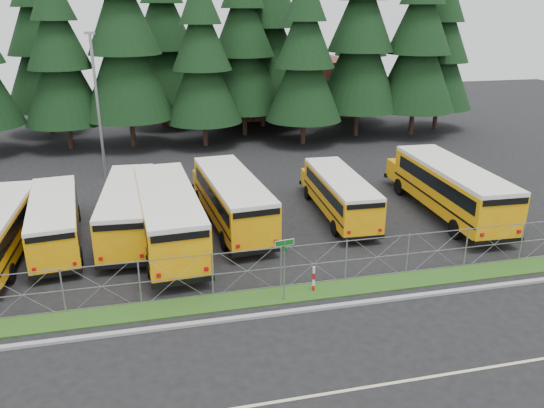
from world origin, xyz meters
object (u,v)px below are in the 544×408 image
at_px(street_sign, 284,257).
at_px(bus_2, 129,210).
at_px(bus_east, 447,189).
at_px(bus_6, 338,195).
at_px(striped_bollard, 314,279).
at_px(bus_4, 231,200).
at_px(bus_3, 168,216).
at_px(light_standard, 97,102).
at_px(bus_1, 55,222).

bearing_deg(street_sign, bus_2, 126.36).
bearing_deg(bus_east, bus_6, 171.27).
relative_size(street_sign, striped_bollard, 2.34).
bearing_deg(bus_4, bus_3, -156.61).
distance_m(bus_east, striped_bollard, 12.67).
bearing_deg(bus_3, bus_east, -1.33).
xyz_separation_m(bus_2, bus_3, (1.98, -1.76, 0.15)).
distance_m(bus_2, bus_east, 18.31).
bearing_deg(bus_4, striped_bollard, -79.95).
bearing_deg(street_sign, striped_bollard, 17.87).
relative_size(street_sign, light_standard, 0.28).
relative_size(bus_1, street_sign, 3.49).
relative_size(bus_1, bus_east, 0.83).
bearing_deg(bus_4, street_sign, -89.71).
relative_size(bus_6, bus_east, 0.82).
xyz_separation_m(bus_1, bus_3, (5.67, -1.24, 0.26)).
bearing_deg(bus_4, bus_east, -10.88).
distance_m(bus_3, striped_bollard, 8.77).
height_order(bus_2, striped_bollard, bus_2).
relative_size(bus_4, bus_east, 0.94).
bearing_deg(bus_1, light_standard, 74.82).
relative_size(bus_3, light_standard, 1.16).
bearing_deg(bus_1, bus_6, -4.60).
relative_size(bus_2, striped_bollard, 8.84).
bearing_deg(light_standard, bus_6, -38.30).
distance_m(bus_3, light_standard, 14.01).
distance_m(bus_3, bus_6, 10.11).
distance_m(bus_6, striped_bollard, 9.29).
relative_size(bus_east, striped_bollard, 9.87).
bearing_deg(striped_bollard, street_sign, -162.13).
xyz_separation_m(bus_1, bus_6, (15.60, 0.62, -0.01)).
xyz_separation_m(bus_1, bus_4, (9.25, 0.70, 0.17)).
height_order(bus_4, striped_bollard, bus_4).
bearing_deg(light_standard, striped_bollard, -63.01).
height_order(bus_3, bus_6, bus_3).
height_order(bus_2, light_standard, light_standard).
distance_m(bus_1, street_sign, 13.00).
bearing_deg(bus_east, striped_bollard, -143.72).
height_order(bus_1, bus_6, bus_1).
bearing_deg(light_standard, bus_2, -79.77).
xyz_separation_m(bus_3, bus_6, (9.93, 1.86, -0.26)).
xyz_separation_m(bus_2, bus_east, (18.27, -1.11, 0.16)).
height_order(bus_east, street_sign, bus_east).
bearing_deg(light_standard, bus_4, -55.26).
relative_size(striped_bollard, light_standard, 0.12).
bearing_deg(bus_1, street_sign, -45.86).
relative_size(bus_6, street_sign, 3.48).
relative_size(bus_2, bus_3, 0.90).
height_order(bus_2, bus_4, bus_4).
height_order(bus_1, striped_bollard, bus_1).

